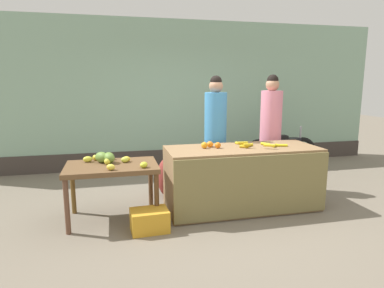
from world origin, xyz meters
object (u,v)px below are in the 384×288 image
at_px(produce_crate, 150,220).
at_px(produce_sack, 167,177).
at_px(vendor_woman_blue_shirt, 215,136).
at_px(vendor_woman_pink_shirt, 270,133).
at_px(parked_motorcycle, 280,150).

distance_m(produce_crate, produce_sack, 1.26).
bearing_deg(produce_sack, vendor_woman_blue_shirt, -4.76).
xyz_separation_m(vendor_woman_blue_shirt, vendor_woman_pink_shirt, (0.93, 0.01, 0.01)).
xyz_separation_m(vendor_woman_blue_shirt, parked_motorcycle, (1.72, 1.10, -0.53)).
height_order(vendor_woman_pink_shirt, parked_motorcycle, vendor_woman_pink_shirt).
relative_size(vendor_woman_blue_shirt, vendor_woman_pink_shirt, 0.99).
distance_m(vendor_woman_blue_shirt, produce_crate, 1.80).
bearing_deg(vendor_woman_pink_shirt, produce_sack, 178.05).
xyz_separation_m(vendor_woman_blue_shirt, produce_sack, (-0.75, 0.06, -0.63)).
distance_m(vendor_woman_blue_shirt, produce_sack, 0.99).
xyz_separation_m(vendor_woman_pink_shirt, produce_crate, (-2.09, -1.13, -0.81)).
bearing_deg(vendor_woman_blue_shirt, produce_crate, -135.98).
bearing_deg(vendor_woman_blue_shirt, parked_motorcycle, 32.54).
distance_m(vendor_woman_pink_shirt, produce_crate, 2.51).
distance_m(parked_motorcycle, produce_sack, 2.68).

